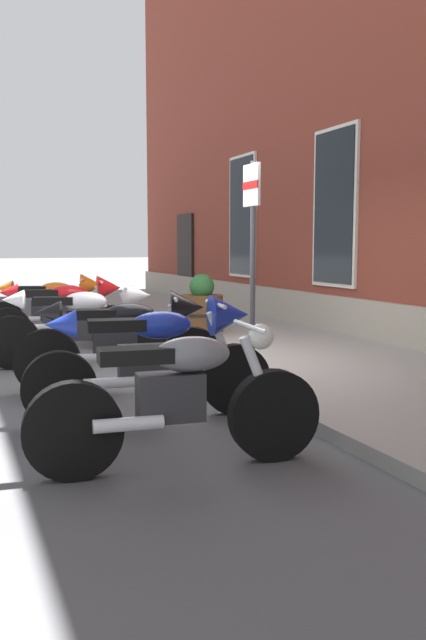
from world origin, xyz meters
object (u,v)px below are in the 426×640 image
at_px(motorcycle_red_sport, 67,311).
at_px(motorcycle_grey_naked, 180,399).
at_px(parking_sign, 252,237).
at_px(barrel_planter, 202,308).
at_px(motorcycle_black_sport, 128,337).
at_px(motorcycle_blue_sport, 160,353).
at_px(motorcycle_white_sport, 84,321).
at_px(motorcycle_orange_sport, 55,305).

xyz_separation_m(motorcycle_red_sport, motorcycle_grey_naked, (5.24, -0.15, -0.10)).
bearing_deg(parking_sign, barrel_planter, 167.70).
bearing_deg(motorcycle_black_sport, motorcycle_red_sport, -177.42).
bearing_deg(motorcycle_blue_sport, barrel_planter, 154.34).
distance_m(motorcycle_red_sport, motorcycle_black_sport, 2.86).
height_order(motorcycle_red_sport, motorcycle_black_sport, motorcycle_red_sport).
height_order(motorcycle_white_sport, motorcycle_black_sport, motorcycle_white_sport).
relative_size(motorcycle_grey_naked, parking_sign, 0.89).
bearing_deg(motorcycle_blue_sport, motorcycle_orange_sport, -178.62).
distance_m(motorcycle_red_sport, motorcycle_blue_sport, 3.96).
bearing_deg(barrel_planter, motorcycle_blue_sport, -25.66).
distance_m(motorcycle_white_sport, motorcycle_blue_sport, 2.63).
relative_size(motorcycle_white_sport, motorcycle_blue_sport, 1.01).
xyz_separation_m(motorcycle_white_sport, motorcycle_blue_sport, (2.63, 0.13, 0.00)).
distance_m(motorcycle_red_sport, parking_sign, 3.46).
bearing_deg(motorcycle_orange_sport, motorcycle_black_sport, 1.96).
height_order(motorcycle_orange_sport, barrel_planter, motorcycle_orange_sport).
relative_size(motorcycle_black_sport, motorcycle_blue_sport, 0.97).
bearing_deg(motorcycle_white_sport, motorcycle_black_sport, 5.50).
bearing_deg(motorcycle_red_sport, motorcycle_blue_sport, 1.67).
height_order(motorcycle_red_sport, motorcycle_grey_naked, motorcycle_red_sport).
height_order(motorcycle_black_sport, motorcycle_blue_sport, motorcycle_blue_sport).
bearing_deg(motorcycle_blue_sport, motorcycle_grey_naked, -11.74).
height_order(parking_sign, barrel_planter, parking_sign).
relative_size(motorcycle_grey_naked, barrel_planter, 2.17).
bearing_deg(motorcycle_red_sport, motorcycle_orange_sport, -179.68).
xyz_separation_m(motorcycle_white_sport, motorcycle_grey_naked, (3.90, -0.13, -0.09)).
height_order(motorcycle_red_sport, motorcycle_blue_sport, same).
bearing_deg(parking_sign, motorcycle_white_sport, -137.56).
distance_m(motorcycle_grey_naked, parking_sign, 3.00).
distance_m(motorcycle_orange_sport, parking_sign, 4.42).
relative_size(motorcycle_orange_sport, motorcycle_blue_sport, 0.92).
bearing_deg(motorcycle_white_sport, parking_sign, 42.44).
height_order(motorcycle_black_sport, barrel_planter, same).
xyz_separation_m(motorcycle_red_sport, motorcycle_white_sport, (1.33, -0.02, -0.00)).
xyz_separation_m(motorcycle_orange_sport, motorcycle_black_sport, (3.93, 0.13, -0.00)).
distance_m(motorcycle_grey_naked, barrel_planter, 6.10).
xyz_separation_m(motorcycle_orange_sport, motorcycle_white_sport, (2.41, -0.01, 0.00)).
relative_size(motorcycle_white_sport, motorcycle_grey_naked, 1.07).
relative_size(motorcycle_orange_sport, parking_sign, 0.88).
relative_size(motorcycle_orange_sport, motorcycle_black_sport, 0.95).
distance_m(motorcycle_orange_sport, motorcycle_blue_sport, 5.04).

